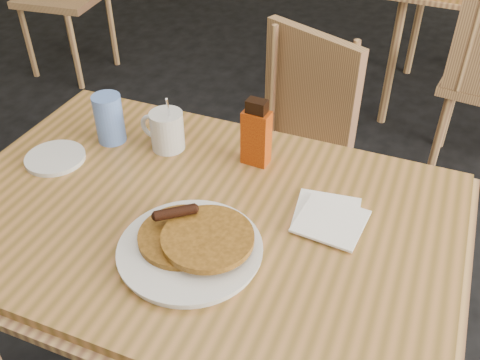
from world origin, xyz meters
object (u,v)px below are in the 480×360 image
object	(u,v)px
syrup_bottle	(256,135)
coffee_mug	(166,130)
main_table	(197,225)
chair_main_far	(298,138)
blue_tumbler	(109,119)
pancake_plate	(192,245)

from	to	relation	value
syrup_bottle	coffee_mug	bearing A→B (deg)	-170.06
main_table	chair_main_far	world-z (taller)	chair_main_far
main_table	blue_tumbler	distance (m)	0.41
chair_main_far	main_table	bearing A→B (deg)	-68.83
blue_tumbler	syrup_bottle	bearing A→B (deg)	11.25
pancake_plate	main_table	bearing A→B (deg)	116.05
chair_main_far	pancake_plate	bearing A→B (deg)	-65.08
main_table	pancake_plate	world-z (taller)	pancake_plate
coffee_mug	blue_tumbler	distance (m)	0.16
main_table	blue_tumbler	world-z (taller)	blue_tumbler
chair_main_far	pancake_plate	xyz separation A→B (m)	(0.07, -0.84, 0.25)
chair_main_far	blue_tumbler	distance (m)	0.72
syrup_bottle	blue_tumbler	bearing A→B (deg)	-168.84
syrup_bottle	blue_tumbler	distance (m)	0.41
syrup_bottle	blue_tumbler	size ratio (longest dim) A/B	1.34
chair_main_far	blue_tumbler	xyz separation A→B (m)	(-0.35, -0.56, 0.29)
coffee_mug	blue_tumbler	world-z (taller)	coffee_mug
syrup_bottle	main_table	bearing A→B (deg)	-100.16
main_table	blue_tumbler	xyz separation A→B (m)	(-0.36, 0.16, 0.11)
chair_main_far	syrup_bottle	bearing A→B (deg)	-63.41
coffee_mug	blue_tumbler	bearing A→B (deg)	-161.18
chair_main_far	blue_tumbler	bearing A→B (deg)	-101.26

